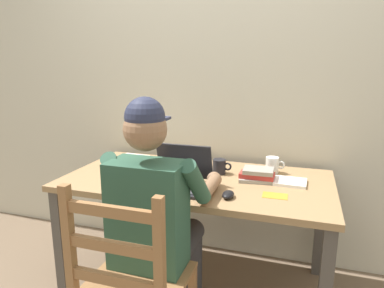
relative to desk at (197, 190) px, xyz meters
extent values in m
plane|color=brown|center=(0.00, 0.00, -0.64)|extent=(8.00, 8.00, 0.00)
cube|color=beige|center=(0.00, 0.49, 0.66)|extent=(6.00, 0.04, 2.60)
cube|color=#9E7A51|center=(0.00, 0.00, 0.06)|extent=(1.59, 0.82, 0.03)
cube|color=#4C4742|center=(-0.74, -0.36, -0.30)|extent=(0.06, 0.06, 0.69)
cube|color=#4C4742|center=(-0.74, 0.36, -0.30)|extent=(0.06, 0.06, 0.69)
cube|color=#4C4742|center=(0.74, 0.36, -0.30)|extent=(0.06, 0.06, 0.69)
cube|color=#2D5642|center=(-0.05, -0.59, 0.09)|extent=(0.34, 0.20, 0.50)
sphere|color=#936B4C|center=(-0.05, -0.59, 0.48)|extent=(0.19, 0.19, 0.19)
sphere|color=#282D47|center=(-0.05, -0.59, 0.54)|extent=(0.17, 0.17, 0.17)
cube|color=#282D47|center=(-0.05, -0.50, 0.52)|extent=(0.13, 0.10, 0.01)
cylinder|color=#38383D|center=(-0.14, -0.39, -0.16)|extent=(0.13, 0.40, 0.13)
cylinder|color=#38383D|center=(0.04, -0.39, -0.16)|extent=(0.13, 0.40, 0.13)
cylinder|color=#38383D|center=(-0.14, -0.19, -0.40)|extent=(0.10, 0.10, 0.48)
cylinder|color=#38383D|center=(0.04, -0.19, -0.40)|extent=(0.10, 0.10, 0.48)
cylinder|color=#2D5642|center=(-0.25, -0.50, 0.24)|extent=(0.10, 0.25, 0.26)
cylinder|color=#936B4C|center=(-0.25, -0.27, 0.13)|extent=(0.07, 0.28, 0.07)
sphere|color=#936B4C|center=(-0.24, -0.13, 0.13)|extent=(0.08, 0.08, 0.08)
cylinder|color=#2D5642|center=(0.15, -0.50, 0.24)|extent=(0.10, 0.25, 0.26)
cylinder|color=#936B4C|center=(0.15, -0.27, 0.13)|extent=(0.07, 0.28, 0.07)
sphere|color=#936B4C|center=(0.14, -0.13, 0.13)|extent=(0.08, 0.08, 0.08)
cube|color=olive|center=(-0.05, -0.71, -0.17)|extent=(0.42, 0.42, 0.02)
cube|color=olive|center=(0.14, -0.90, 0.08)|extent=(0.04, 0.04, 0.48)
cube|color=olive|center=(-0.24, -0.90, 0.08)|extent=(0.04, 0.04, 0.48)
cube|color=olive|center=(-0.05, -0.90, -0.04)|extent=(0.36, 0.02, 0.04)
cube|color=olive|center=(-0.05, -0.90, 0.10)|extent=(0.36, 0.02, 0.04)
cube|color=olive|center=(-0.05, -0.90, 0.24)|extent=(0.36, 0.02, 0.04)
cube|color=#232328|center=(-0.05, -0.23, 0.09)|extent=(0.33, 0.23, 0.02)
cube|color=#38383D|center=(-0.05, -0.23, 0.10)|extent=(0.29, 0.17, 0.00)
cube|color=#232328|center=(-0.05, -0.08, 0.20)|extent=(0.33, 0.08, 0.21)
cube|color=#99A8B2|center=(-0.05, -0.08, 0.20)|extent=(0.29, 0.06, 0.18)
ellipsoid|color=black|center=(0.25, -0.26, 0.10)|extent=(0.06, 0.10, 0.03)
cylinder|color=white|center=(0.42, 0.24, 0.13)|extent=(0.08, 0.08, 0.10)
torus|color=white|center=(0.47, 0.24, 0.14)|extent=(0.05, 0.01, 0.05)
cylinder|color=black|center=(0.11, 0.12, 0.13)|extent=(0.08, 0.08, 0.09)
torus|color=black|center=(0.16, 0.12, 0.13)|extent=(0.05, 0.01, 0.05)
cube|color=gold|center=(-0.52, 0.16, 0.09)|extent=(0.19, 0.17, 0.02)
cube|color=white|center=(-0.51, 0.17, 0.11)|extent=(0.20, 0.16, 0.03)
cube|color=gray|center=(0.34, 0.06, 0.09)|extent=(0.21, 0.17, 0.02)
cube|color=#BC332D|center=(0.35, 0.05, 0.12)|extent=(0.20, 0.11, 0.03)
cube|color=gray|center=(0.36, 0.06, 0.14)|extent=(0.18, 0.14, 0.02)
cube|color=silver|center=(-0.11, -0.11, 0.08)|extent=(0.29, 0.23, 0.00)
cube|color=white|center=(-0.32, 0.12, 0.09)|extent=(0.27, 0.19, 0.01)
cube|color=white|center=(0.54, 0.07, 0.09)|extent=(0.19, 0.16, 0.02)
cube|color=gold|center=(0.48, -0.15, 0.08)|extent=(0.13, 0.09, 0.00)
camera|label=1|loc=(0.59, -1.91, 0.76)|focal=32.54mm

